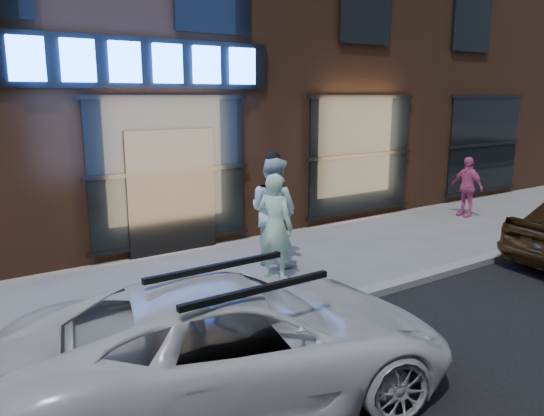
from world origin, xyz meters
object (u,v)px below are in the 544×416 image
(man_bowtie, at_px, (275,227))
(passerby, at_px, (467,187))
(man_cap, at_px, (273,211))
(white_suv, at_px, (237,341))

(man_bowtie, height_order, passerby, man_bowtie)
(man_cap, bearing_deg, white_suv, 122.83)
(man_bowtie, xyz_separation_m, white_suv, (-2.37, -2.75, -0.28))
(white_suv, bearing_deg, man_bowtie, -27.08)
(passerby, height_order, white_suv, passerby)
(man_bowtie, height_order, man_cap, man_cap)
(man_cap, relative_size, passerby, 1.30)
(man_bowtie, distance_m, white_suv, 3.64)
(man_bowtie, relative_size, passerby, 1.18)
(passerby, xyz_separation_m, white_suv, (-9.08, -3.87, -0.14))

